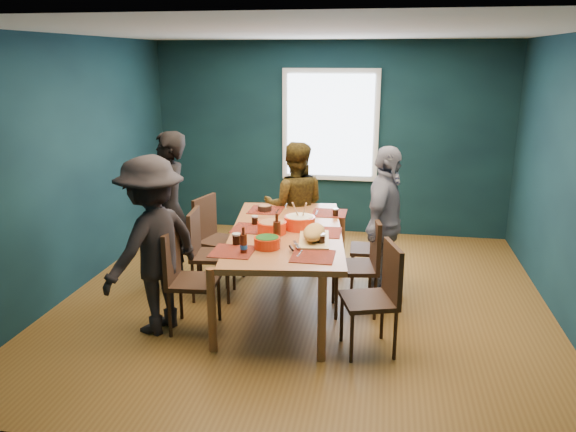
{
  "coord_description": "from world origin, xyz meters",
  "views": [
    {
      "loc": [
        0.77,
        -5.41,
        2.48
      ],
      "look_at": [
        -0.13,
        -0.21,
        0.97
      ],
      "focal_mm": 35.0,
      "sensor_mm": 36.0,
      "label": 1
    }
  ],
  "objects_px": {
    "chair_right_near": "(380,290)",
    "bowl_salad": "(272,227)",
    "bowl_herbs": "(267,242)",
    "chair_right_mid": "(364,258)",
    "chair_left_near": "(184,272)",
    "chair_right_far": "(377,242)",
    "cutting_board": "(314,234)",
    "dining_table": "(286,238)",
    "person_far_left": "(170,211)",
    "person_back": "(295,207)",
    "person_near_left": "(153,246)",
    "bowl_dumpling": "(300,222)",
    "chair_left_mid": "(204,247)",
    "chair_left_far": "(213,232)",
    "person_right": "(385,225)"
  },
  "relations": [
    {
      "from": "dining_table",
      "to": "person_far_left",
      "type": "bearing_deg",
      "value": 157.52
    },
    {
      "from": "chair_left_mid",
      "to": "bowl_salad",
      "type": "height_order",
      "value": "chair_left_mid"
    },
    {
      "from": "bowl_dumpling",
      "to": "bowl_herbs",
      "type": "relative_size",
      "value": 1.3
    },
    {
      "from": "chair_left_mid",
      "to": "bowl_dumpling",
      "type": "xyz_separation_m",
      "value": [
        1.01,
        -0.03,
        0.34
      ]
    },
    {
      "from": "chair_left_far",
      "to": "chair_right_near",
      "type": "xyz_separation_m",
      "value": [
        1.89,
        -1.33,
        -0.0
      ]
    },
    {
      "from": "chair_left_near",
      "to": "bowl_dumpling",
      "type": "xyz_separation_m",
      "value": [
        0.97,
        0.72,
        0.32
      ]
    },
    {
      "from": "chair_left_near",
      "to": "cutting_board",
      "type": "height_order",
      "value": "chair_left_near"
    },
    {
      "from": "bowl_salad",
      "to": "cutting_board",
      "type": "distance_m",
      "value": 0.47
    },
    {
      "from": "dining_table",
      "to": "cutting_board",
      "type": "bearing_deg",
      "value": -49.41
    },
    {
      "from": "chair_right_mid",
      "to": "cutting_board",
      "type": "height_order",
      "value": "chair_right_mid"
    },
    {
      "from": "chair_right_mid",
      "to": "bowl_salad",
      "type": "height_order",
      "value": "chair_right_mid"
    },
    {
      "from": "chair_right_far",
      "to": "person_right",
      "type": "relative_size",
      "value": 0.55
    },
    {
      "from": "chair_right_far",
      "to": "cutting_board",
      "type": "bearing_deg",
      "value": -122.54
    },
    {
      "from": "person_back",
      "to": "bowl_herbs",
      "type": "height_order",
      "value": "person_back"
    },
    {
      "from": "dining_table",
      "to": "person_far_left",
      "type": "xyz_separation_m",
      "value": [
        -1.35,
        0.36,
        0.12
      ]
    },
    {
      "from": "person_near_left",
      "to": "bowl_salad",
      "type": "xyz_separation_m",
      "value": [
        0.99,
        0.57,
        0.06
      ]
    },
    {
      "from": "person_near_left",
      "to": "chair_left_near",
      "type": "bearing_deg",
      "value": 125.38
    },
    {
      "from": "dining_table",
      "to": "person_far_left",
      "type": "distance_m",
      "value": 1.4
    },
    {
      "from": "chair_left_mid",
      "to": "bowl_herbs",
      "type": "bearing_deg",
      "value": -44.77
    },
    {
      "from": "person_back",
      "to": "person_near_left",
      "type": "xyz_separation_m",
      "value": [
        -1.02,
        -1.79,
        0.06
      ]
    },
    {
      "from": "chair_right_far",
      "to": "person_right",
      "type": "height_order",
      "value": "person_right"
    },
    {
      "from": "chair_left_near",
      "to": "cutting_board",
      "type": "distance_m",
      "value": 1.26
    },
    {
      "from": "chair_right_mid",
      "to": "bowl_dumpling",
      "type": "distance_m",
      "value": 0.73
    },
    {
      "from": "chair_right_near",
      "to": "cutting_board",
      "type": "distance_m",
      "value": 0.83
    },
    {
      "from": "dining_table",
      "to": "chair_left_mid",
      "type": "distance_m",
      "value": 0.92
    },
    {
      "from": "person_right",
      "to": "person_near_left",
      "type": "relative_size",
      "value": 0.99
    },
    {
      "from": "bowl_dumpling",
      "to": "person_near_left",
      "type": "bearing_deg",
      "value": -148.03
    },
    {
      "from": "chair_left_mid",
      "to": "person_far_left",
      "type": "relative_size",
      "value": 0.55
    },
    {
      "from": "dining_table",
      "to": "person_near_left",
      "type": "distance_m",
      "value": 1.31
    },
    {
      "from": "chair_left_far",
      "to": "person_right",
      "type": "bearing_deg",
      "value": 8.89
    },
    {
      "from": "chair_left_mid",
      "to": "bowl_dumpling",
      "type": "bearing_deg",
      "value": -7.24
    },
    {
      "from": "bowl_salad",
      "to": "bowl_dumpling",
      "type": "relative_size",
      "value": 0.91
    },
    {
      "from": "chair_left_far",
      "to": "bowl_herbs",
      "type": "distance_m",
      "value": 1.48
    },
    {
      "from": "chair_right_near",
      "to": "bowl_salad",
      "type": "xyz_separation_m",
      "value": [
        -1.06,
        0.62,
        0.32
      ]
    },
    {
      "from": "person_near_left",
      "to": "bowl_dumpling",
      "type": "height_order",
      "value": "person_near_left"
    },
    {
      "from": "chair_left_far",
      "to": "bowl_herbs",
      "type": "relative_size",
      "value": 4.07
    },
    {
      "from": "dining_table",
      "to": "person_right",
      "type": "xyz_separation_m",
      "value": [
        0.96,
        0.39,
        0.07
      ]
    },
    {
      "from": "bowl_salad",
      "to": "chair_right_far",
      "type": "bearing_deg",
      "value": 37.88
    },
    {
      "from": "dining_table",
      "to": "chair_right_mid",
      "type": "relative_size",
      "value": 2.35
    },
    {
      "from": "chair_left_near",
      "to": "chair_right_far",
      "type": "height_order",
      "value": "chair_left_near"
    },
    {
      "from": "person_back",
      "to": "chair_right_far",
      "type": "bearing_deg",
      "value": 148.23
    },
    {
      "from": "chair_right_far",
      "to": "person_back",
      "type": "distance_m",
      "value": 1.1
    },
    {
      "from": "bowl_herbs",
      "to": "chair_right_mid",
      "type": "bearing_deg",
      "value": 33.85
    },
    {
      "from": "chair_right_far",
      "to": "person_near_left",
      "type": "xyz_separation_m",
      "value": [
        -2.0,
        -1.36,
        0.3
      ]
    },
    {
      "from": "person_near_left",
      "to": "bowl_salad",
      "type": "bearing_deg",
      "value": 144.08
    },
    {
      "from": "chair_right_far",
      "to": "person_far_left",
      "type": "xyz_separation_m",
      "value": [
        -2.24,
        -0.32,
        0.34
      ]
    },
    {
      "from": "chair_left_far",
      "to": "bowl_salad",
      "type": "relative_size",
      "value": 3.44
    },
    {
      "from": "chair_right_mid",
      "to": "bowl_dumpling",
      "type": "bearing_deg",
      "value": 164.53
    },
    {
      "from": "person_far_left",
      "to": "bowl_salad",
      "type": "distance_m",
      "value": 1.31
    },
    {
      "from": "chair_left_far",
      "to": "bowl_dumpling",
      "type": "distance_m",
      "value": 1.23
    }
  ]
}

